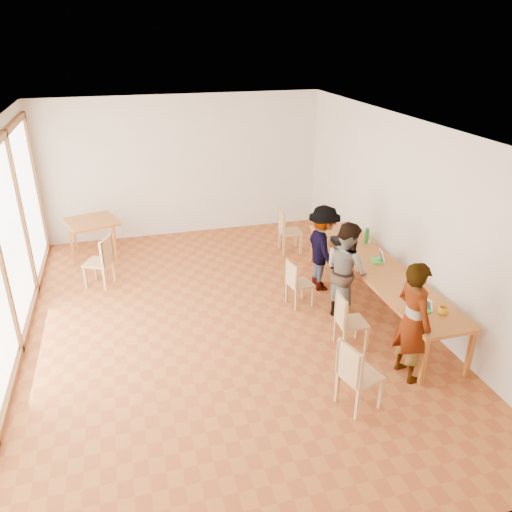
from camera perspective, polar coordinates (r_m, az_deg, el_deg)
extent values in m
plane|color=#AB5C29|center=(7.90, -3.75, -7.66)|extent=(8.00, 8.00, 0.00)
cube|color=silver|center=(10.98, -8.31, 10.07)|extent=(6.00, 0.10, 3.00)
cube|color=silver|center=(3.94, 8.35, -19.23)|extent=(6.00, 0.10, 3.00)
cube|color=silver|center=(8.28, 16.78, 4.43)|extent=(0.10, 8.00, 3.00)
cube|color=white|center=(6.79, -4.46, 14.44)|extent=(6.00, 8.00, 0.04)
cube|color=#C2722B|center=(8.19, 13.76, -1.34)|extent=(0.80, 4.00, 0.05)
cube|color=#C2722B|center=(6.81, 18.61, -11.43)|extent=(0.06, 0.06, 0.70)
cube|color=#C2722B|center=(9.79, 6.51, 1.23)|extent=(0.06, 0.06, 0.70)
cube|color=#C2722B|center=(7.17, 23.24, -10.24)|extent=(0.06, 0.06, 0.70)
cube|color=#C2722B|center=(10.05, 10.12, 1.62)|extent=(0.06, 0.06, 0.70)
cube|color=#C2722B|center=(10.39, -18.29, 3.73)|extent=(0.90, 0.90, 0.05)
cube|color=#C2722B|center=(10.20, -20.24, 0.77)|extent=(0.05, 0.05, 0.70)
cube|color=#C2722B|center=(10.92, -20.01, 2.36)|extent=(0.05, 0.05, 0.70)
cube|color=#C2722B|center=(10.14, -15.88, 1.25)|extent=(0.05, 0.05, 0.70)
cube|color=#C2722B|center=(10.87, -15.94, 2.82)|extent=(0.05, 0.05, 0.70)
cube|color=tan|center=(6.24, 11.84, -13.21)|extent=(0.53, 0.53, 0.04)
cube|color=tan|center=(5.98, 10.63, -12.00)|extent=(0.16, 0.42, 0.45)
cube|color=tan|center=(7.27, 10.90, -7.46)|extent=(0.41, 0.41, 0.04)
cube|color=tan|center=(7.09, 9.71, -6.12)|extent=(0.06, 0.40, 0.41)
cube|color=tan|center=(8.24, 5.08, -3.19)|extent=(0.43, 0.43, 0.04)
cube|color=tan|center=(8.07, 4.10, -2.10)|extent=(0.10, 0.37, 0.39)
cube|color=tan|center=(10.20, 3.94, 2.80)|extent=(0.45, 0.45, 0.04)
cube|color=tan|center=(10.07, 2.93, 3.99)|extent=(0.07, 0.42, 0.44)
cube|color=tan|center=(9.24, -17.59, -0.72)|extent=(0.57, 0.57, 0.04)
cube|color=tan|center=(9.05, -16.71, 0.58)|extent=(0.23, 0.40, 0.45)
imported|color=gray|center=(6.67, 17.47, -7.15)|extent=(0.45, 0.64, 1.65)
imported|color=gray|center=(7.84, 10.27, -1.64)|extent=(0.73, 0.86, 1.59)
imported|color=gray|center=(8.65, 7.66, 0.88)|extent=(0.57, 0.99, 1.52)
cube|color=green|center=(7.10, 18.44, -5.85)|extent=(0.18, 0.23, 0.02)
cube|color=white|center=(7.11, 18.98, -5.17)|extent=(0.09, 0.20, 0.18)
cube|color=green|center=(8.34, 13.61, -0.54)|extent=(0.22, 0.26, 0.02)
cube|color=white|center=(8.33, 14.21, -0.01)|extent=(0.12, 0.22, 0.19)
cube|color=green|center=(8.98, 9.80, 1.66)|extent=(0.23, 0.27, 0.02)
cube|color=white|center=(8.96, 10.37, 2.15)|extent=(0.13, 0.22, 0.19)
imported|color=#F3A91E|center=(7.09, 20.61, -5.86)|extent=(0.17, 0.17, 0.10)
cylinder|color=#187C21|center=(8.97, 12.56, 2.27)|extent=(0.07, 0.07, 0.28)
cylinder|color=silver|center=(8.79, 10.93, 1.27)|extent=(0.07, 0.07, 0.09)
cylinder|color=white|center=(9.03, 12.74, 1.64)|extent=(0.08, 0.08, 0.06)
cube|color=#BA323E|center=(8.39, 13.77, -0.44)|extent=(0.05, 0.10, 0.01)
cube|color=black|center=(8.91, 9.28, 1.74)|extent=(0.16, 0.26, 0.09)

